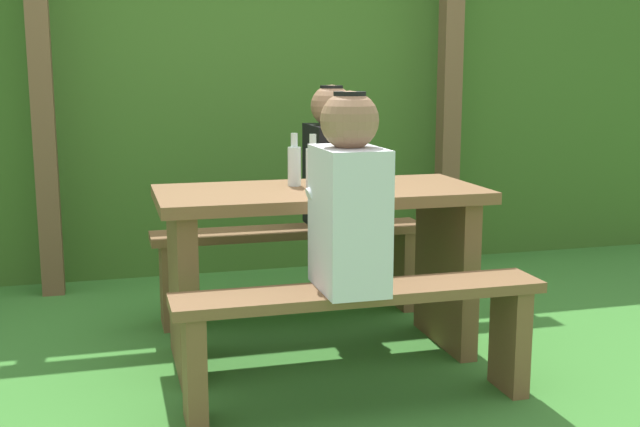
% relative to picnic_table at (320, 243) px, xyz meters
% --- Properties ---
extents(ground_plane, '(12.00, 12.00, 0.00)m').
position_rel_picnic_table_xyz_m(ground_plane, '(0.00, 0.00, -0.51)').
color(ground_plane, '#3B7F30').
extents(hedge_backdrop, '(6.40, 0.65, 2.29)m').
position_rel_picnic_table_xyz_m(hedge_backdrop, '(0.00, 1.90, 0.63)').
color(hedge_backdrop, '#3C6724').
rests_on(hedge_backdrop, ground_plane).
extents(pergola_post_left, '(0.12, 0.12, 2.07)m').
position_rel_picnic_table_xyz_m(pergola_post_left, '(-1.21, 1.35, 0.52)').
color(pergola_post_left, brown).
rests_on(pergola_post_left, ground_plane).
extents(pergola_post_right, '(0.12, 0.12, 2.07)m').
position_rel_picnic_table_xyz_m(pergola_post_right, '(1.21, 1.35, 0.52)').
color(pergola_post_right, brown).
rests_on(pergola_post_right, ground_plane).
extents(picnic_table, '(1.40, 0.64, 0.75)m').
position_rel_picnic_table_xyz_m(picnic_table, '(0.00, 0.00, 0.00)').
color(picnic_table, brown).
rests_on(picnic_table, ground_plane).
extents(bench_near, '(1.40, 0.24, 0.47)m').
position_rel_picnic_table_xyz_m(bench_near, '(0.00, -0.58, -0.18)').
color(bench_near, brown).
rests_on(bench_near, ground_plane).
extents(bench_far, '(1.40, 0.24, 0.47)m').
position_rel_picnic_table_xyz_m(bench_far, '(0.00, 0.58, -0.18)').
color(bench_far, brown).
rests_on(bench_far, ground_plane).
extents(person_white_shirt, '(0.25, 0.35, 0.72)m').
position_rel_picnic_table_xyz_m(person_white_shirt, '(-0.05, -0.58, 0.29)').
color(person_white_shirt, silver).
rests_on(person_white_shirt, bench_near).
extents(person_black_coat, '(0.25, 0.35, 0.72)m').
position_rel_picnic_table_xyz_m(person_black_coat, '(0.22, 0.58, 0.29)').
color(person_black_coat, black).
rests_on(person_black_coat, bench_far).
extents(drinking_glass, '(0.07, 0.07, 0.10)m').
position_rel_picnic_table_xyz_m(drinking_glass, '(0.29, 0.04, 0.29)').
color(drinking_glass, silver).
rests_on(drinking_glass, picnic_table).
extents(bottle_left, '(0.06, 0.06, 0.23)m').
position_rel_picnic_table_xyz_m(bottle_left, '(-0.02, 0.04, 0.34)').
color(bottle_left, silver).
rests_on(bottle_left, picnic_table).
extents(bottle_right, '(0.06, 0.06, 0.23)m').
position_rel_picnic_table_xyz_m(bottle_right, '(-0.09, 0.11, 0.34)').
color(bottle_right, silver).
rests_on(bottle_right, picnic_table).
extents(bottle_center, '(0.06, 0.06, 0.25)m').
position_rel_picnic_table_xyz_m(bottle_center, '(0.13, -0.10, 0.34)').
color(bottle_center, silver).
rests_on(bottle_center, picnic_table).
extents(cell_phone, '(0.13, 0.16, 0.01)m').
position_rel_picnic_table_xyz_m(cell_phone, '(0.25, -0.06, 0.25)').
color(cell_phone, black).
rests_on(cell_phone, picnic_table).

